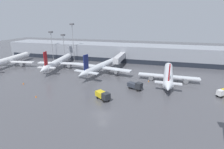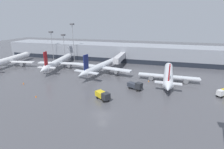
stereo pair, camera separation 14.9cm
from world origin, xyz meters
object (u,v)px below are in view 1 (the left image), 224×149
object	(u,v)px
parked_jet_0	(8,60)
apron_light_mast_0	(51,37)
service_truck_3	(135,85)
apron_light_mast_4	(63,40)
apron_light_mast_1	(72,32)
service_truck_0	(223,92)
parked_jet_4	(101,66)
traffic_cone_0	(52,66)
service_truck_2	(103,95)
traffic_cone_2	(149,81)
traffic_cone_1	(23,83)
parked_jet_3	(168,75)
parked_jet_1	(58,62)
traffic_cone_3	(36,96)

from	to	relation	value
parked_jet_0	apron_light_mast_0	size ratio (longest dim) A/B	2.29
service_truck_3	apron_light_mast_4	size ratio (longest dim) A/B	0.37
parked_jet_0	apron_light_mast_0	bearing A→B (deg)	-42.52
apron_light_mast_0	apron_light_mast_1	bearing A→B (deg)	0.54
service_truck_0	apron_light_mast_1	size ratio (longest dim) A/B	0.21
apron_light_mast_0	service_truck_0	bearing A→B (deg)	-21.26
parked_jet_4	traffic_cone_0	bearing A→B (deg)	93.29
service_truck_3	apron_light_mast_0	world-z (taller)	apron_light_mast_0
service_truck_2	apron_light_mast_0	bearing A→B (deg)	171.76
traffic_cone_2	apron_light_mast_0	distance (m)	62.88
parked_jet_0	traffic_cone_1	distance (m)	32.79
parked_jet_3	service_truck_0	bearing A→B (deg)	-120.57
parked_jet_0	traffic_cone_0	size ratio (longest dim) A/B	51.24
parked_jet_3	service_truck_2	bearing A→B (deg)	141.38
service_truck_3	parked_jet_3	bearing A→B (deg)	74.64
traffic_cone_0	traffic_cone_1	distance (m)	25.02
service_truck_0	apron_light_mast_4	distance (m)	77.11
parked_jet_1	service_truck_0	xyz separation A→B (m)	(67.06, -15.99, -1.48)
traffic_cone_3	apron_light_mast_4	distance (m)	48.60
parked_jet_3	apron_light_mast_0	distance (m)	68.14
traffic_cone_0	traffic_cone_2	size ratio (longest dim) A/B	1.12
parked_jet_1	traffic_cone_1	world-z (taller)	parked_jet_1
service_truck_3	traffic_cone_3	size ratio (longest dim) A/B	9.54
apron_light_mast_1	apron_light_mast_4	world-z (taller)	apron_light_mast_1
traffic_cone_1	parked_jet_4	bearing A→B (deg)	41.33
traffic_cone_2	apron_light_mast_1	world-z (taller)	apron_light_mast_1
service_truck_2	traffic_cone_2	distance (m)	22.98
parked_jet_3	traffic_cone_0	xyz separation A→B (m)	(-55.76, 7.02, -2.22)
traffic_cone_1	apron_light_mast_1	distance (m)	41.73
parked_jet_0	traffic_cone_3	xyz separation A→B (m)	(38.05, -28.18, -2.66)
parked_jet_0	parked_jet_3	distance (m)	77.37
traffic_cone_1	traffic_cone_3	xyz separation A→B (m)	(12.03, -8.39, -0.07)
service_truck_0	traffic_cone_1	xyz separation A→B (m)	(-67.22, -7.44, -1.12)
service_truck_3	apron_light_mast_1	size ratio (longest dim) A/B	0.27
apron_light_mast_1	traffic_cone_2	bearing A→B (deg)	-28.43
parked_jet_0	traffic_cone_3	size ratio (longest dim) A/B	64.07
service_truck_0	apron_light_mast_4	size ratio (longest dim) A/B	0.28
service_truck_0	traffic_cone_2	distance (m)	24.22
parked_jet_4	traffic_cone_3	size ratio (longest dim) A/B	56.56
parked_jet_3	apron_light_mast_4	distance (m)	58.70
parked_jet_3	traffic_cone_2	distance (m)	7.80
parked_jet_3	service_truck_0	size ratio (longest dim) A/B	7.77
parked_jet_1	apron_light_mast_1	distance (m)	20.09
parked_jet_4	service_truck_3	world-z (taller)	parked_jet_4
traffic_cone_1	apron_light_mast_1	size ratio (longest dim) A/B	0.04
traffic_cone_3	apron_light_mast_1	size ratio (longest dim) A/B	0.03
parked_jet_3	parked_jet_4	size ratio (longest dim) A/B	1.01
parked_jet_1	traffic_cone_1	distance (m)	23.58
service_truck_3	apron_light_mast_4	bearing A→B (deg)	173.06
parked_jet_0	apron_light_mast_0	world-z (taller)	apron_light_mast_0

